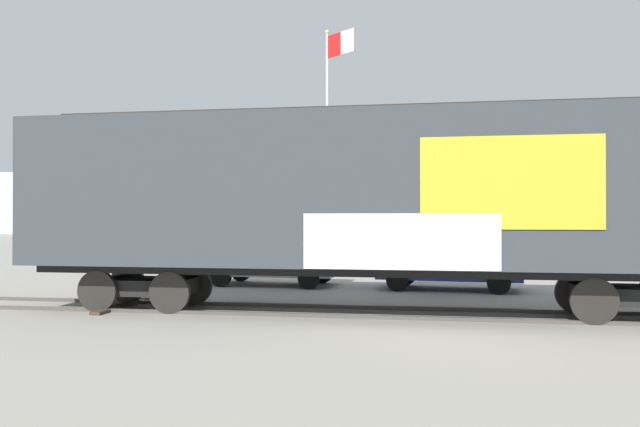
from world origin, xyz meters
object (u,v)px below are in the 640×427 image
(freight_car, at_px, (373,195))
(flagpole, at_px, (333,112))
(parked_car_silver, at_px, (273,257))
(parked_car_blue, at_px, (447,260))

(freight_car, height_order, flagpole, flagpole)
(flagpole, relative_size, parked_car_silver, 2.43)
(flagpole, bearing_deg, parked_car_silver, -96.24)
(freight_car, distance_m, parked_car_silver, 6.72)
(parked_car_silver, distance_m, parked_car_blue, 5.35)
(freight_car, height_order, parked_car_blue, freight_car)
(freight_car, distance_m, parked_car_blue, 5.61)
(parked_car_silver, bearing_deg, flagpole, 83.76)
(flagpole, relative_size, parked_car_blue, 2.39)
(flagpole, height_order, parked_car_silver, flagpole)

